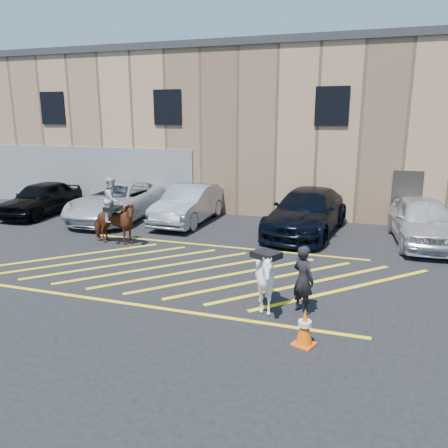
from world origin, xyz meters
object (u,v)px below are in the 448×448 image
(car_white_suv, at_px, (423,221))
(mounted_bay, at_px, (114,218))
(traffic_cone, at_px, (305,327))
(saddled_white, at_px, (266,279))
(car_blue_suv, at_px, (307,212))
(car_white_pickup, at_px, (118,201))
(car_black_suv, at_px, (41,198))
(car_silver_sedan, at_px, (189,204))
(handler, at_px, (303,279))

(car_white_suv, xyz_separation_m, mounted_bay, (-9.87, -3.28, 0.14))
(mounted_bay, xyz_separation_m, traffic_cone, (7.01, -4.80, -0.56))
(saddled_white, height_order, traffic_cone, saddled_white)
(car_blue_suv, height_order, car_white_suv, car_blue_suv)
(car_white_pickup, bearing_deg, car_black_suv, -176.33)
(car_white_pickup, height_order, car_silver_sedan, car_white_pickup)
(car_white_pickup, bearing_deg, handler, -39.80)
(car_black_suv, height_order, car_white_pickup, car_white_pickup)
(mounted_bay, relative_size, traffic_cone, 3.12)
(saddled_white, bearing_deg, car_black_suv, 150.14)
(car_white_pickup, xyz_separation_m, car_blue_suv, (7.85, 0.16, 0.03))
(car_silver_sedan, distance_m, mounted_bay, 3.92)
(car_white_suv, xyz_separation_m, saddled_white, (-3.89, -6.82, -0.05))
(car_white_pickup, relative_size, mounted_bay, 2.42)
(car_silver_sedan, distance_m, saddled_white, 8.72)
(car_white_pickup, xyz_separation_m, traffic_cone, (8.91, -8.19, -0.40))
(mounted_bay, bearing_deg, car_blue_suv, 30.81)
(car_blue_suv, bearing_deg, mounted_bay, -141.80)
(car_white_pickup, height_order, mounted_bay, mounted_bay)
(car_white_pickup, bearing_deg, car_silver_sedan, 4.50)
(car_white_suv, distance_m, saddled_white, 7.86)
(car_silver_sedan, height_order, car_white_suv, car_white_suv)
(car_white_pickup, relative_size, car_white_suv, 1.19)
(car_white_suv, bearing_deg, mounted_bay, -165.94)
(handler, xyz_separation_m, mounted_bay, (-6.77, 3.37, 0.16))
(car_black_suv, distance_m, car_silver_sedan, 6.72)
(car_black_suv, xyz_separation_m, car_white_pickup, (3.61, 0.35, 0.04))
(handler, bearing_deg, car_black_suv, 7.60)
(car_white_pickup, relative_size, traffic_cone, 7.56)
(car_blue_suv, xyz_separation_m, car_white_suv, (3.91, -0.28, -0.01))
(traffic_cone, bearing_deg, handler, 99.56)
(car_blue_suv, xyz_separation_m, saddled_white, (0.02, -7.10, -0.05))
(car_black_suv, xyz_separation_m, saddled_white, (11.48, -6.59, 0.01))
(car_silver_sedan, bearing_deg, traffic_cone, -54.26)
(car_blue_suv, xyz_separation_m, mounted_bay, (-5.96, -3.55, 0.13))
(handler, height_order, traffic_cone, handler)
(mounted_bay, bearing_deg, car_silver_sedan, 72.41)
(car_white_suv, bearing_deg, car_blue_suv, 171.68)
(car_black_suv, bearing_deg, saddled_white, -32.24)
(car_silver_sedan, height_order, handler, handler)
(car_black_suv, xyz_separation_m, car_white_suv, (15.37, 0.23, 0.06))
(car_black_suv, distance_m, handler, 13.85)
(car_silver_sedan, bearing_deg, saddled_white, -55.22)
(car_black_suv, xyz_separation_m, car_blue_suv, (11.46, 0.51, 0.06))
(mounted_bay, height_order, traffic_cone, mounted_bay)
(handler, height_order, saddled_white, handler)
(car_black_suv, height_order, car_blue_suv, car_blue_suv)
(mounted_bay, bearing_deg, car_white_pickup, 119.16)
(mounted_bay, bearing_deg, traffic_cone, -34.40)
(handler, relative_size, saddled_white, 0.89)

